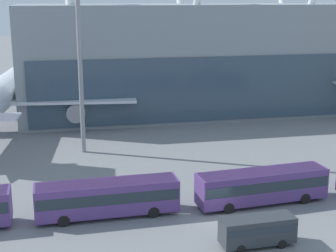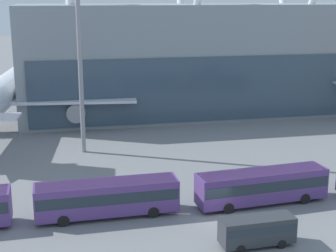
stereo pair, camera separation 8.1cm
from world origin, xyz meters
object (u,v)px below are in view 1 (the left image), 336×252
Objects in this scene: shuttle_bus_1 at (107,196)px; shuttle_bus_2 at (262,184)px; service_van_foreground at (257,229)px; airliner_at_gate_far at (334,74)px.

shuttle_bus_1 and shuttle_bus_2 have the same top height.
service_van_foreground is (-3.48, -7.74, -0.49)m from shuttle_bus_2.
airliner_at_gate_far reaches higher than service_van_foreground.
service_van_foreground is at bearing -37.42° from shuttle_bus_1.
shuttle_bus_1 reaches higher than service_van_foreground.
shuttle_bus_1 is at bearing 174.78° from shuttle_bus_2.
shuttle_bus_2 is at bearing 147.09° from airliner_at_gate_far.
shuttle_bus_2 is at bearing -116.48° from service_van_foreground.
airliner_at_gate_far is 2.72× the size of shuttle_bus_2.
shuttle_bus_2 is 2.14× the size of service_van_foreground.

